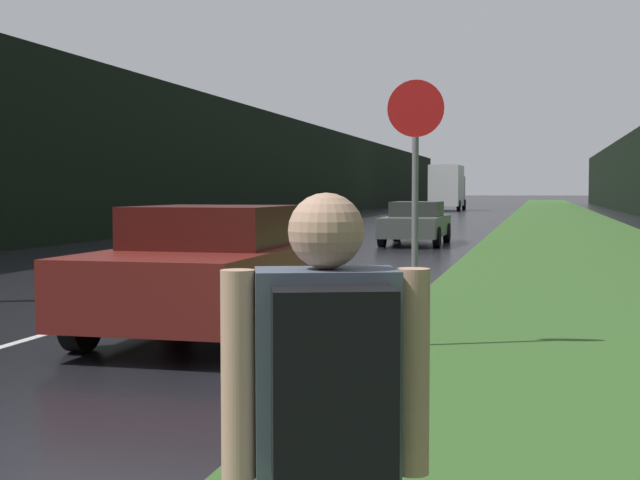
{
  "coord_description": "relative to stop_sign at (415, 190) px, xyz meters",
  "views": [
    {
      "loc": [
        5.56,
        -0.12,
        1.67
      ],
      "look_at": [
        2.02,
        14.25,
        0.85
      ],
      "focal_mm": 50.0,
      "sensor_mm": 36.0,
      "label": 1
    }
  ],
  "objects": [
    {
      "name": "lane_stripe_d",
      "position": [
        -4.29,
        12.41,
        -1.68
      ],
      "size": [
        0.12,
        3.0,
        0.01
      ],
      "primitive_type": "cube",
      "color": "silver",
      "rests_on": "ground_plane"
    },
    {
      "name": "grass_verge",
      "position": [
        2.44,
        30.72,
        -1.67
      ],
      "size": [
        6.0,
        240.0,
        0.02
      ],
      "primitive_type": "cube",
      "color": "#386028",
      "rests_on": "ground_plane"
    },
    {
      "name": "hitchhiker_with_backpack",
      "position": [
        0.72,
        -7.06,
        -0.72
      ],
      "size": [
        0.55,
        0.49,
        1.67
      ],
      "rotation": [
        0.0,
        0.0,
        0.33
      ],
      "color": "navy",
      "rests_on": "ground_plane"
    },
    {
      "name": "stop_sign",
      "position": [
        0.0,
        0.0,
        0.0
      ],
      "size": [
        0.6,
        0.07,
        2.84
      ],
      "color": "slate",
      "rests_on": "ground_plane"
    },
    {
      "name": "treeline_far_side",
      "position": [
        -14.01,
        40.72,
        1.3
      ],
      "size": [
        2.0,
        140.0,
        5.96
      ],
      "primitive_type": "cube",
      "color": "black",
      "rests_on": "ground_plane"
    },
    {
      "name": "car_passing_near",
      "position": [
        -2.42,
        0.24,
        -0.93
      ],
      "size": [
        2.03,
        4.1,
        1.49
      ],
      "rotation": [
        0.0,
        0.0,
        3.14
      ],
      "color": "maroon",
      "rests_on": "ground_plane"
    },
    {
      "name": "car_passing_far",
      "position": [
        -2.42,
        18.07,
        -1.01
      ],
      "size": [
        1.83,
        4.62,
        1.32
      ],
      "rotation": [
        0.0,
        0.0,
        3.14
      ],
      "color": "#4C514C",
      "rests_on": "ground_plane"
    },
    {
      "name": "lane_stripe_c",
      "position": [
        -4.29,
        5.41,
        -1.68
      ],
      "size": [
        0.12,
        3.0,
        0.01
      ],
      "primitive_type": "cube",
      "color": "silver",
      "rests_on": "ground_plane"
    },
    {
      "name": "delivery_truck",
      "position": [
        -6.15,
        64.99,
        0.27
      ],
      "size": [
        2.54,
        7.8,
        3.71
      ],
      "color": "gray",
      "rests_on": "ground_plane"
    }
  ]
}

